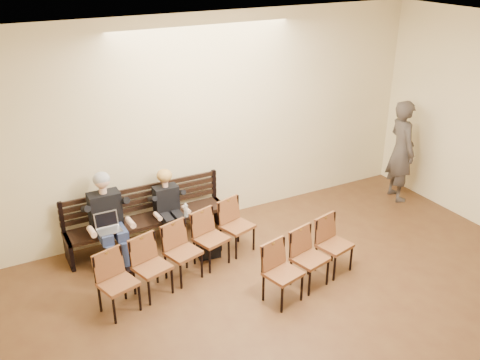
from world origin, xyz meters
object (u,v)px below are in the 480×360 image
object	(u,v)px
bench	(149,231)
laptop	(110,232)
water_bottle	(186,217)
chair_row_back	(183,253)
seated_man	(107,218)
passerby	(402,143)
seated_woman	(169,212)
chair_row_front	(310,259)
bag	(208,249)

from	to	relation	value
bench	laptop	bearing A→B (deg)	-153.11
water_bottle	chair_row_back	world-z (taller)	chair_row_back
seated_man	laptop	xyz separation A→B (m)	(-0.04, -0.23, -0.12)
water_bottle	passerby	distance (m)	4.24
seated_woman	chair_row_back	xyz separation A→B (m)	(-0.20, -1.03, -0.13)
seated_woman	chair_row_front	world-z (taller)	seated_woman
laptop	water_bottle	world-z (taller)	laptop
laptop	passerby	bearing A→B (deg)	-11.10
bag	passerby	world-z (taller)	passerby
seated_man	chair_row_back	distance (m)	1.32
bench	chair_row_back	distance (m)	1.17
water_bottle	passerby	size ratio (longest dim) A/B	0.10
seated_woman	bench	bearing A→B (deg)	159.02
bench	seated_woman	xyz separation A→B (m)	(0.31, -0.12, 0.33)
seated_woman	water_bottle	bearing A→B (deg)	-60.81
chair_row_front	seated_woman	bearing A→B (deg)	108.82
bag	passerby	xyz separation A→B (m)	(4.01, 0.18, 0.97)
seated_woman	laptop	world-z (taller)	seated_woman
passerby	bag	bearing A→B (deg)	106.75
seated_man	passerby	xyz separation A→B (m)	(5.34, -0.48, 0.40)
passerby	chair_row_back	world-z (taller)	passerby
seated_woman	water_bottle	distance (m)	0.34
laptop	chair_row_front	xyz separation A→B (m)	(2.31, -1.79, -0.15)
seated_woman	passerby	size ratio (longest dim) A/B	0.51
laptop	bench	bearing A→B (deg)	18.39
seated_man	chair_row_back	bearing A→B (deg)	-53.15
bench	laptop	xyz separation A→B (m)	(-0.70, -0.35, 0.35)
seated_man	seated_woman	world-z (taller)	seated_man
bench	laptop	distance (m)	0.86
bag	chair_row_back	size ratio (longest dim) A/B	0.13
bench	chair_row_front	distance (m)	2.69
seated_man	bag	size ratio (longest dim) A/B	4.12
laptop	chair_row_front	distance (m)	2.92
laptop	water_bottle	xyz separation A→B (m)	(1.18, -0.07, -0.02)
bag	bench	bearing A→B (deg)	130.79
seated_woman	chair_row_back	size ratio (longest dim) A/B	0.43
seated_woman	bag	distance (m)	0.87
seated_woman	bag	bearing A→B (deg)	-61.28
seated_man	bag	bearing A→B (deg)	-26.48
bench	seated_man	size ratio (longest dim) A/B	1.87
seated_man	laptop	bearing A→B (deg)	-100.31
laptop	bag	xyz separation A→B (m)	(1.38, -0.43, -0.45)
bench	bag	bearing A→B (deg)	-49.21
water_bottle	chair_row_front	bearing A→B (deg)	-56.86
bench	seated_man	xyz separation A→B (m)	(-0.66, -0.12, 0.47)
seated_woman	bag	xyz separation A→B (m)	(0.36, -0.66, -0.43)
laptop	seated_woman	bearing A→B (deg)	4.57
bench	seated_woman	world-z (taller)	seated_woman
bag	passerby	size ratio (longest dim) A/B	0.15
bag	chair_row_back	xyz separation A→B (m)	(-0.56, -0.37, 0.30)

